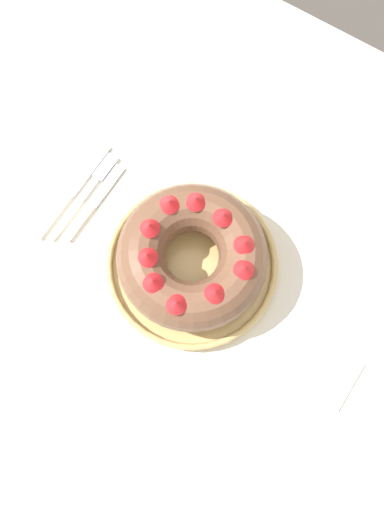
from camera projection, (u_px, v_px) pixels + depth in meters
The scene contains 8 objects.
ground_plane at pixel (193, 316), 1.66m from camera, with size 8.00×8.00×0.00m, color #4C4742.
dining_table at pixel (194, 267), 1.01m from camera, with size 1.55×1.20×0.75m.
serving_dish at pixel (192, 264), 0.92m from camera, with size 0.32×0.32×0.03m.
bundt_cake at pixel (192, 256), 0.87m from camera, with size 0.27×0.27×0.10m.
fork at pixel (88, 191), 0.97m from camera, with size 0.02×0.21×0.01m.
serving_knife at pixel (68, 197), 0.97m from camera, with size 0.02×0.23×0.01m.
cake_knife at pixel (90, 208), 0.96m from camera, with size 0.02×0.18×0.01m.
napkin at pixel (317, 366), 0.89m from camera, with size 0.14×0.10×0.00m, color #B2D1B7.
Camera 1 is at (0.13, -0.21, 1.65)m, focal length 35.00 mm.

